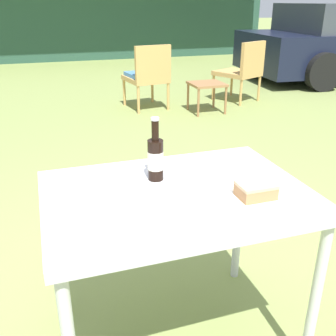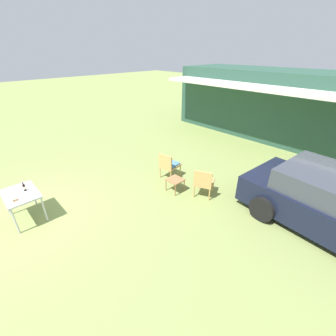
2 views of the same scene
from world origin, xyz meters
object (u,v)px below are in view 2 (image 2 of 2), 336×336
object	(u,v)px
wicker_chair_cushioned	(169,164)
wicker_chair_plain	(204,181)
garden_side_table	(175,181)
cola_bottle_near	(24,187)
cake_on_plate	(15,199)
patio_table	(21,196)

from	to	relation	value
wicker_chair_cushioned	wicker_chair_plain	distance (m)	1.39
wicker_chair_cushioned	garden_side_table	size ratio (longest dim) A/B	1.98
garden_side_table	cola_bottle_near	bearing A→B (deg)	-116.69
wicker_chair_cushioned	garden_side_table	world-z (taller)	wicker_chair_cushioned
wicker_chair_cushioned	cola_bottle_near	xyz separation A→B (m)	(-0.98, -3.71, 0.34)
wicker_chair_plain	cake_on_plate	bearing A→B (deg)	37.12
wicker_chair_cushioned	patio_table	bearing A→B (deg)	67.44
garden_side_table	cake_on_plate	xyz separation A→B (m)	(-1.40, -3.58, 0.40)
garden_side_table	cake_on_plate	size ratio (longest dim) A/B	1.78
wicker_chair_plain	cake_on_plate	world-z (taller)	wicker_chair_plain
patio_table	cake_on_plate	distance (m)	0.28
cola_bottle_near	patio_table	bearing A→B (deg)	-70.60
garden_side_table	patio_table	bearing A→B (deg)	-115.28
cake_on_plate	cola_bottle_near	distance (m)	0.39
wicker_chair_cushioned	garden_side_table	bearing A→B (deg)	140.38
wicker_chair_cushioned	wicker_chair_plain	world-z (taller)	same
patio_table	cola_bottle_near	distance (m)	0.21
wicker_chair_plain	garden_side_table	world-z (taller)	wicker_chair_plain
garden_side_table	cola_bottle_near	world-z (taller)	cola_bottle_near
patio_table	cola_bottle_near	size ratio (longest dim) A/B	3.87
wicker_chair_plain	cola_bottle_near	bearing A→B (deg)	32.38
wicker_chair_cushioned	cola_bottle_near	distance (m)	3.86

